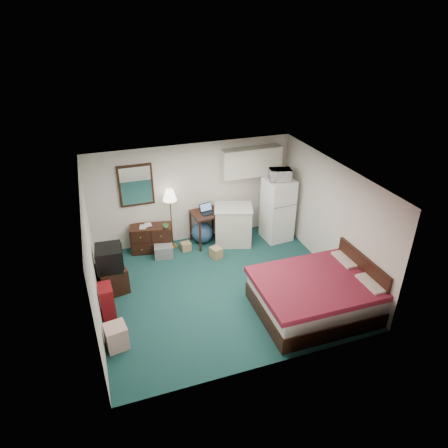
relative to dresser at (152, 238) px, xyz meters
name	(u,v)px	position (x,y,z in m)	size (l,w,h in m)	color
floor	(222,287)	(1.14, -1.98, -0.33)	(5.00, 4.50, 0.01)	#174345
ceiling	(222,178)	(1.14, -1.98, 2.17)	(5.00, 4.50, 0.01)	silver
walls	(222,237)	(1.14, -1.98, 0.92)	(5.01, 4.51, 2.50)	silver
mirror	(136,185)	(-0.21, 0.24, 1.32)	(0.80, 0.06, 1.00)	white
upper_cabinets	(251,162)	(2.59, 0.10, 1.62)	(1.50, 0.35, 0.70)	beige
headboard	(361,278)	(3.60, -3.26, 0.22)	(0.06, 1.56, 1.00)	black
dresser	(152,238)	(0.00, 0.00, 0.00)	(0.98, 0.44, 0.66)	black
floor_lamp	(171,219)	(0.51, 0.01, 0.43)	(0.33, 0.33, 1.53)	#B38E3A
desk	(206,228)	(1.36, -0.10, 0.09)	(0.67, 0.67, 0.85)	black
exercise_ball	(202,233)	(1.27, -0.02, -0.06)	(0.54, 0.54, 0.54)	navy
kitchen_counter	(233,225)	(2.00, -0.29, 0.15)	(0.88, 0.67, 0.96)	beige
fridge	(278,210)	(3.14, -0.42, 0.47)	(0.66, 0.66, 1.61)	white
bed	(316,296)	(2.62, -3.26, 0.03)	(2.24, 1.75, 0.72)	maroon
tv_stand	(112,279)	(-1.06, -1.31, -0.05)	(0.56, 0.61, 0.56)	black
suitcase	(107,301)	(-1.21, -2.08, 0.00)	(0.25, 0.41, 0.66)	maroon
retail_box	(116,336)	(-1.14, -2.99, -0.11)	(0.36, 0.36, 0.45)	silver
file_bin	(164,251)	(0.21, -0.39, -0.18)	(0.43, 0.33, 0.30)	gray
cardboard_box_a	(186,246)	(0.78, -0.27, -0.23)	(0.24, 0.20, 0.20)	#A88352
cardboard_box_b	(216,253)	(1.38, -0.83, -0.20)	(0.22, 0.27, 0.27)	#A88352
laptop	(208,209)	(1.40, -0.14, 0.63)	(0.32, 0.26, 0.22)	black
crt_tv	(109,258)	(-1.05, -1.32, 0.47)	(0.53, 0.57, 0.49)	black
microwave	(280,174)	(3.12, -0.46, 1.45)	(0.51, 0.28, 0.35)	white
book_a	(139,223)	(-0.25, 0.03, 0.44)	(0.16, 0.02, 0.22)	#A88352
book_b	(145,222)	(-0.12, 0.06, 0.44)	(0.15, 0.02, 0.21)	#A88352
mug	(166,225)	(0.33, -0.21, 0.40)	(0.14, 0.11, 0.14)	#4A833E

